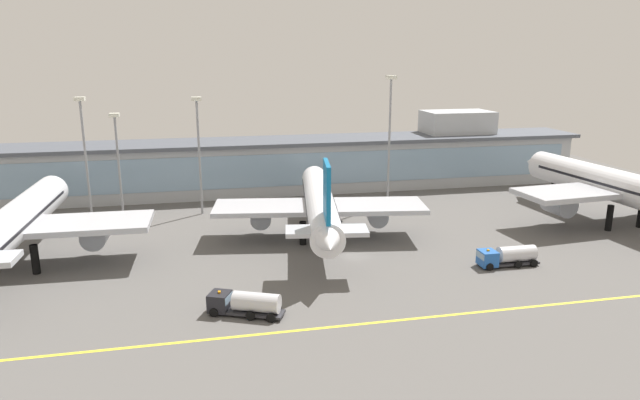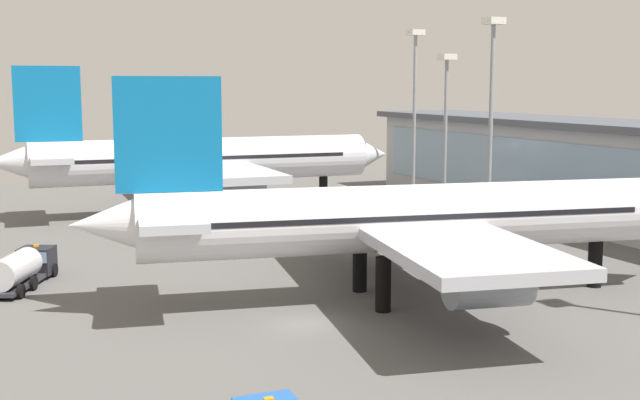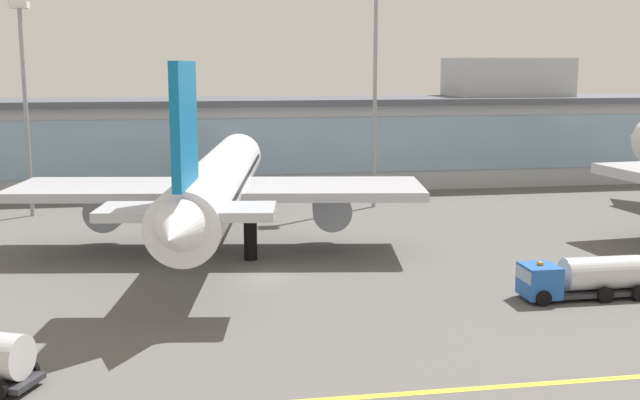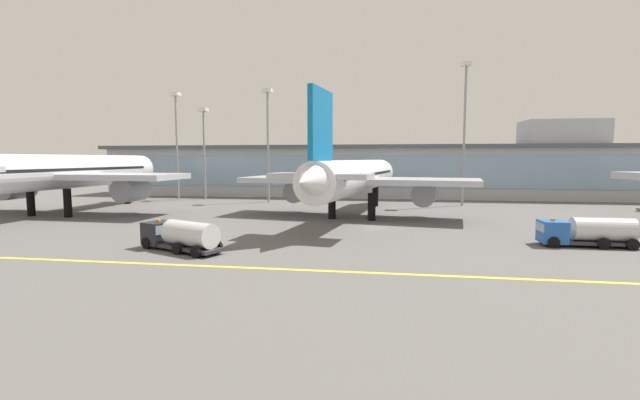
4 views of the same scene
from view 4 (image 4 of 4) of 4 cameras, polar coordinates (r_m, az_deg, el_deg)
name	(u,v)px [view 4 (image 4 of 4)]	position (r m, az deg, el deg)	size (l,w,h in m)	color
ground_plane	(375,227)	(55.02, 7.35, -3.63)	(180.40, 180.40, 0.00)	#5B5956
taxiway_centreline_stripe	(367,273)	(33.49, 6.24, -9.56)	(144.32, 0.50, 0.01)	yellow
terminal_building	(390,169)	(99.28, 9.25, 4.07)	(131.86, 14.00, 16.90)	#ADB2B7
airliner_near_left	(63,173)	(78.15, -30.96, 3.13)	(38.02, 49.74, 17.82)	black
airliner_near_right	(356,177)	(63.95, 4.83, 3.01)	(35.97, 47.76, 16.23)	black
fuel_tanker_truck	(584,231)	(50.13, 31.62, -3.56)	(9.06, 2.96, 2.90)	black
baggage_tug_near	(179,235)	(43.01, -18.20, -4.39)	(9.25, 5.97, 2.90)	black
apron_light_mast_west	(465,114)	(84.01, 18.65, 10.75)	(1.80, 1.80, 26.03)	gray
apron_light_mast_centre	(268,128)	(87.03, -6.94, 9.48)	(1.80, 1.80, 22.41)	gray
apron_light_mast_east	(176,129)	(97.07, -18.50, 8.87)	(1.80, 1.80, 22.54)	gray
apron_light_mast_far_east	(204,138)	(95.70, -15.14, 7.94)	(1.80, 1.80, 19.37)	gray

